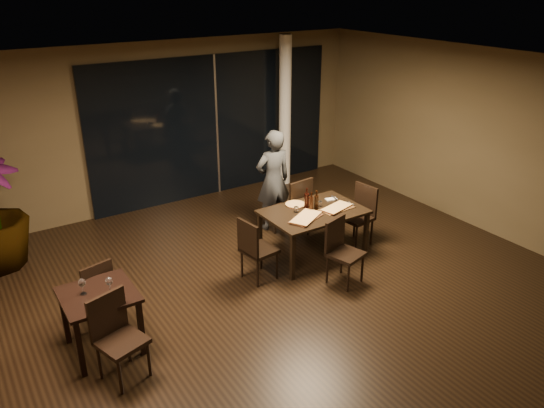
{
  "coord_description": "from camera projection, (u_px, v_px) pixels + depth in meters",
  "views": [
    {
      "loc": [
        -3.5,
        -5.0,
        4.02
      ],
      "look_at": [
        0.23,
        0.77,
        1.05
      ],
      "focal_mm": 35.0,
      "sensor_mm": 36.0,
      "label": 1
    }
  ],
  "objects": [
    {
      "name": "tumbler_right",
      "position": [
        320.0,
        204.0,
        8.15
      ],
      "size": [
        0.07,
        0.07,
        0.08
      ],
      "primitive_type": "cylinder",
      "color": "white",
      "rests_on": "main_table"
    },
    {
      "name": "ceiling",
      "position": [
        292.0,
        72.0,
        5.99
      ],
      "size": [
        8.0,
        8.0,
        0.04
      ],
      "primitive_type": "cube",
      "color": "silver",
      "rests_on": "wall_back"
    },
    {
      "name": "wall_right",
      "position": [
        495.0,
        144.0,
        8.61
      ],
      "size": [
        0.1,
        8.0,
        3.0
      ],
      "primitive_type": "cube",
      "color": "#4D4029",
      "rests_on": "ground"
    },
    {
      "name": "bottle_b",
      "position": [
        316.0,
        200.0,
        8.01
      ],
      "size": [
        0.07,
        0.07,
        0.3
      ],
      "primitive_type": null,
      "color": "black",
      "rests_on": "main_table"
    },
    {
      "name": "ground",
      "position": [
        289.0,
        298.0,
        7.19
      ],
      "size": [
        8.0,
        8.0,
        0.0
      ],
      "primitive_type": "plane",
      "color": "black",
      "rests_on": "ground"
    },
    {
      "name": "pizza_board_right",
      "position": [
        337.0,
        209.0,
        8.06
      ],
      "size": [
        0.56,
        0.31,
        0.01
      ],
      "primitive_type": "cube",
      "rotation": [
        0.0,
        0.0,
        0.08
      ],
      "color": "#4D3118",
      "rests_on": "main_table"
    },
    {
      "name": "chair_main_near",
      "position": [
        341.0,
        247.0,
        7.41
      ],
      "size": [
        0.54,
        0.54,
        0.94
      ],
      "rotation": [
        0.0,
        0.0,
        0.28
      ],
      "color": "black",
      "rests_on": "ground"
    },
    {
      "name": "chair_main_far",
      "position": [
        296.0,
        205.0,
        8.66
      ],
      "size": [
        0.53,
        0.53,
        1.03
      ],
      "rotation": [
        0.0,
        0.0,
        3.27
      ],
      "color": "black",
      "rests_on": "ground"
    },
    {
      "name": "chair_side_near",
      "position": [
        116.0,
        332.0,
        5.61
      ],
      "size": [
        0.56,
        0.56,
        0.97
      ],
      "rotation": [
        0.0,
        0.0,
        0.3
      ],
      "color": "black",
      "rests_on": "ground"
    },
    {
      "name": "wine_glass_b",
      "position": [
        109.0,
        285.0,
        5.91
      ],
      "size": [
        0.08,
        0.08,
        0.18
      ],
      "primitive_type": null,
      "color": "white",
      "rests_on": "side_table"
    },
    {
      "name": "wine_glass_a",
      "position": [
        82.0,
        287.0,
        5.88
      ],
      "size": [
        0.08,
        0.08,
        0.18
      ],
      "primitive_type": null,
      "color": "white",
      "rests_on": "side_table"
    },
    {
      "name": "round_pizza",
      "position": [
        295.0,
        204.0,
        8.21
      ],
      "size": [
        0.3,
        0.3,
        0.01
      ],
      "primitive_type": "cylinder",
      "color": "red",
      "rests_on": "main_table"
    },
    {
      "name": "bottle_a",
      "position": [
        311.0,
        202.0,
        7.94
      ],
      "size": [
        0.07,
        0.07,
        0.31
      ],
      "primitive_type": null,
      "color": "black",
      "rests_on": "main_table"
    },
    {
      "name": "diner",
      "position": [
        273.0,
        180.0,
        8.86
      ],
      "size": [
        0.61,
        0.43,
        1.73
      ],
      "primitive_type": "imported",
      "rotation": [
        0.0,
        0.0,
        3.07
      ],
      "color": "#2D2F32",
      "rests_on": "ground"
    },
    {
      "name": "oblong_pizza_left",
      "position": [
        306.0,
        218.0,
        7.72
      ],
      "size": [
        0.59,
        0.48,
        0.02
      ],
      "primitive_type": null,
      "rotation": [
        0.0,
        0.0,
        0.51
      ],
      "color": "maroon",
      "rests_on": "pizza_board_left"
    },
    {
      "name": "bottle_c",
      "position": [
        307.0,
        198.0,
        8.04
      ],
      "size": [
        0.07,
        0.07,
        0.32
      ],
      "primitive_type": null,
      "color": "black",
      "rests_on": "main_table"
    },
    {
      "name": "napkin_near",
      "position": [
        347.0,
        205.0,
        8.19
      ],
      "size": [
        0.18,
        0.1,
        0.01
      ],
      "primitive_type": "cube",
      "rotation": [
        0.0,
        0.0,
        0.02
      ],
      "color": "white",
      "rests_on": "main_table"
    },
    {
      "name": "column",
      "position": [
        285.0,
        112.0,
        10.6
      ],
      "size": [
        0.24,
        0.24,
        3.0
      ],
      "primitive_type": "cylinder",
      "color": "white",
      "rests_on": "ground"
    },
    {
      "name": "chair_side_far",
      "position": [
        95.0,
        289.0,
        6.48
      ],
      "size": [
        0.49,
        0.49,
        0.88
      ],
      "rotation": [
        0.0,
        0.0,
        3.38
      ],
      "color": "black",
      "rests_on": "ground"
    },
    {
      "name": "oblong_pizza_right",
      "position": [
        337.0,
        208.0,
        8.05
      ],
      "size": [
        0.52,
        0.34,
        0.02
      ],
      "primitive_type": null,
      "rotation": [
        0.0,
        0.0,
        0.27
      ],
      "color": "maroon",
      "rests_on": "pizza_board_right"
    },
    {
      "name": "tumbler_left",
      "position": [
        296.0,
        209.0,
        7.95
      ],
      "size": [
        0.07,
        0.07,
        0.08
      ],
      "primitive_type": "cylinder",
      "color": "white",
      "rests_on": "main_table"
    },
    {
      "name": "window_panel",
      "position": [
        216.0,
        126.0,
        10.21
      ],
      "size": [
        5.0,
        0.06,
        2.7
      ],
      "primitive_type": "cube",
      "color": "black",
      "rests_on": "ground"
    },
    {
      "name": "chair_main_right",
      "position": [
        360.0,
        212.0,
        8.48
      ],
      "size": [
        0.5,
        0.5,
        0.97
      ],
      "rotation": [
        0.0,
        0.0,
        -1.45
      ],
      "color": "black",
      "rests_on": "ground"
    },
    {
      "name": "side_table",
      "position": [
        99.0,
        303.0,
        5.98
      ],
      "size": [
        0.8,
        0.8,
        0.75
      ],
      "color": "black",
      "rests_on": "ground"
    },
    {
      "name": "side_napkin",
      "position": [
        109.0,
        299.0,
        5.81
      ],
      "size": [
        0.19,
        0.12,
        0.01
      ],
      "primitive_type": "cube",
      "rotation": [
        0.0,
        0.0,
        -0.07
      ],
      "color": "white",
      "rests_on": "side_table"
    },
    {
      "name": "wall_back",
      "position": [
        165.0,
        125.0,
        9.72
      ],
      "size": [
        8.0,
        0.1,
        3.0
      ],
      "primitive_type": "cube",
      "color": "#4D4029",
      "rests_on": "ground"
    },
    {
      "name": "pizza_board_left",
      "position": [
        306.0,
        219.0,
        7.73
      ],
      "size": [
        0.62,
        0.46,
        0.01
      ],
      "primitive_type": "cube",
      "rotation": [
        0.0,
        0.0,
        0.38
      ],
      "color": "#432615",
      "rests_on": "main_table"
    },
    {
      "name": "chair_main_left",
      "position": [
        255.0,
        247.0,
        7.41
      ],
      "size": [
        0.49,
        0.49,
        0.94
      ],
      "rotation": [
        0.0,
        0.0,
        1.7
      ],
      "color": "black",
      "rests_on": "ground"
    },
    {
      "name": "main_table",
      "position": [
        313.0,
        215.0,
        8.04
      ],
      "size": [
        1.5,
        1.0,
        0.75
      ],
      "color": "black",
      "rests_on": "ground"
    },
    {
      "name": "napkin_far",
      "position": [
        331.0,
        199.0,
        8.4
      ],
      "size": [
        0.2,
        0.14,
        0.01
      ],
      "primitive_type": "cube",
      "rotation": [
        0.0,
        0.0,
        -0.23
      ],
      "color": "white",
      "rests_on": "main_table"
    }
  ]
}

